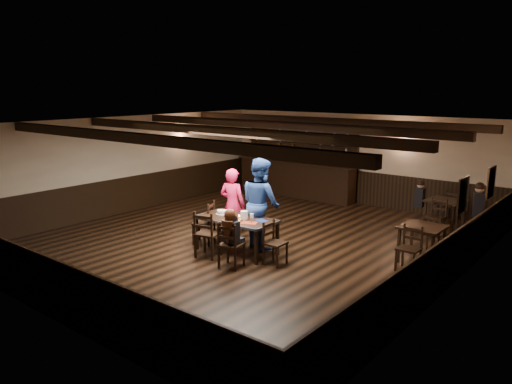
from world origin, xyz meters
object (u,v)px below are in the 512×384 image
Objects in this scene: chair_near_left at (206,231)px; bar_counter at (297,174)px; dining_table at (236,221)px; woman_pink at (232,205)px; cake at (222,212)px; man_blue at (261,203)px; chair_near_right at (229,242)px.

bar_counter is (-1.95, 6.22, 0.14)m from chair_near_left.
woman_pink is at bearing 136.63° from dining_table.
cake reaches higher than dining_table.
woman_pink reaches higher than dining_table.
chair_near_left is 1.42m from man_blue.
woman_pink is (-0.61, 0.58, 0.16)m from dining_table.
dining_table is at bearing 70.92° from chair_near_left.
man_blue is 0.46× the size of bar_counter.
chair_near_right reaches higher than dining_table.
chair_near_right is 0.46× the size of man_blue.
cake is at bearing 92.03° from woman_pink.
bar_counter is at bearing 113.21° from chair_near_right.
dining_table is 1.77× the size of chair_near_left.
woman_pink is (-0.37, 1.26, 0.26)m from chair_near_left.
dining_table is 0.41× the size of bar_counter.
bar_counter is (-1.58, 4.97, -0.12)m from woman_pink.
man_blue is (0.79, 0.04, 0.15)m from woman_pink.
man_blue is (-0.37, 1.45, 0.46)m from chair_near_right.
chair_near_left is at bearing 93.23° from man_blue.
chair_near_right is at bearing -66.79° from bar_counter.
chair_near_right is (0.78, -0.15, -0.04)m from chair_near_left.
chair_near_left is at bearing -72.57° from bar_counter.
chair_near_left is 0.50× the size of man_blue.
dining_table is 0.50m from cake.
chair_near_left is 0.59× the size of woman_pink.
chair_near_right is 3.47× the size of cake.
bar_counter is at bearing 107.39° from cake.
dining_table is 0.89× the size of man_blue.
bar_counter is (-2.37, 4.93, -0.27)m from man_blue.
dining_table is at bearing 123.13° from chair_near_right.
chair_near_left is 3.75× the size of cake.
woman_pink is 0.52m from cake.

